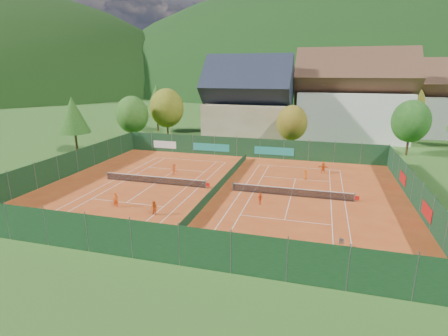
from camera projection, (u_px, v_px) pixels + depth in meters
ground at (219, 190)px, 39.45m from camera, size 600.00×600.00×0.00m
clay_pad at (219, 190)px, 39.44m from camera, size 40.00×32.00×0.01m
court_markings_left at (155, 184)px, 41.50m from camera, size 11.03×23.83×0.00m
court_markings_right at (291, 196)px, 37.38m from camera, size 11.03×23.83×0.00m
tennis_net_left at (156, 180)px, 41.32m from camera, size 13.30×0.10×1.02m
tennis_net_right at (293, 192)px, 37.21m from camera, size 13.30×0.10×1.02m
court_divider at (219, 185)px, 39.31m from camera, size 0.03×28.80×1.00m
fence_north at (245, 148)px, 54.00m from camera, size 40.00×0.10×3.00m
fence_south at (155, 242)px, 24.19m from camera, size 40.00×0.04×3.00m
fence_west at (68, 165)px, 44.18m from camera, size 0.04×32.00×3.00m
fence_east at (416, 193)px, 33.95m from camera, size 0.09×32.00×3.00m
chalet at (248, 105)px, 66.26m from camera, size 16.20×12.00×16.00m
hotel_block_a at (352, 101)px, 66.74m from camera, size 21.60×11.00×17.25m
hotel_block_b at (422, 103)px, 70.77m from camera, size 17.28×10.00×15.50m
tree_west_front at (132, 115)px, 62.20m from camera, size 5.72×5.72×8.69m
tree_west_mid at (167, 108)px, 66.56m from camera, size 6.44×6.44×9.78m
tree_west_back at (157, 100)px, 75.34m from camera, size 5.60×5.60×10.00m
tree_center at (292, 123)px, 57.04m from camera, size 5.01×5.01×7.60m
tree_east_front at (411, 121)px, 54.09m from camera, size 5.72×5.72×8.69m
tree_west_side at (73, 115)px, 56.14m from camera, size 5.04×5.04×9.00m
tree_east_back at (404, 104)px, 68.06m from camera, size 7.15×7.15×10.86m
mountain_backdrop at (344, 144)px, 259.46m from camera, size 820.00×530.00×242.00m
ball_hopper at (341, 241)px, 26.36m from camera, size 0.34×0.34×0.80m
loose_ball_0 at (132, 207)px, 34.27m from camera, size 0.07×0.07×0.07m
loose_ball_1 at (226, 234)px, 28.63m from camera, size 0.07×0.07×0.07m
loose_ball_2 at (261, 177)px, 43.99m from camera, size 0.07×0.07×0.07m
player_left_near at (116, 200)px, 34.17m from camera, size 0.62×0.47×1.52m
player_left_mid at (154, 208)px, 32.29m from camera, size 0.79×0.69×1.40m
player_left_far at (174, 169)px, 44.89m from camera, size 1.01×0.65×1.47m
player_right_near at (260, 198)px, 34.98m from camera, size 0.67×0.75×1.23m
player_right_far_a at (305, 175)px, 42.98m from camera, size 0.65×0.47×1.24m
player_right_far_b at (323, 168)px, 45.53m from camera, size 1.40×0.52×1.48m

